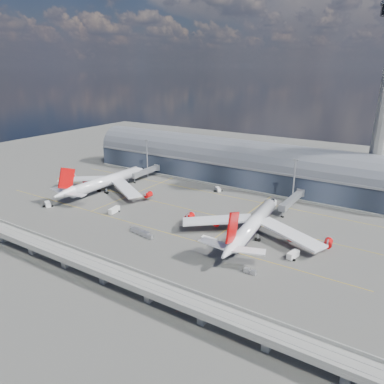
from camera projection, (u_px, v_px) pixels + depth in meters
The scene contains 19 objects.
ground at pixel (156, 219), 184.34m from camera, with size 500.00×500.00×0.00m, color #474744.
taxi_lines at pixel (181, 206), 201.95m from camera, with size 200.00×80.12×0.01m.
terminal at pixel (230, 164), 242.84m from camera, with size 200.00×30.00×28.00m.
guideway at pixel (64, 254), 138.83m from camera, with size 220.00×8.50×7.20m.
floodlight_mast_left at pixel (147, 158), 249.45m from camera, with size 3.00×0.70×25.70m.
floodlight_mast_right at pixel (294, 181), 198.14m from camera, with size 3.00×0.70×25.70m.
airliner_left at pixel (104, 182), 222.56m from camera, with size 67.67×71.04×21.71m.
airliner_right at pixel (252, 225), 163.01m from camera, with size 66.56×69.61×22.08m.
jet_bridge_left at pixel (147, 171), 249.99m from camera, with size 4.40×28.00×7.25m.
jet_bridge_right at pixel (293, 199), 197.01m from camera, with size 4.40×32.00×7.25m.
service_truck_0 at pixel (114, 210), 191.65m from camera, with size 3.18×7.27×2.92m.
service_truck_1 at pixel (48, 204), 199.86m from camera, with size 5.49×4.29×2.89m.
service_truck_2 at pixel (209, 240), 159.15m from camera, with size 6.97×2.24×2.52m.
service_truck_3 at pixel (293, 255), 146.45m from camera, with size 3.53×6.24×2.84m.
service_truck_4 at pixel (272, 204), 200.17m from camera, with size 3.76×6.16×3.33m.
service_truck_5 at pixel (218, 190), 224.48m from camera, with size 5.09×4.92×2.47m.
cargo_train_0 at pixel (140, 232), 168.32m from camera, with size 11.07×2.16×1.83m.
cargo_train_1 at pixel (142, 233), 166.56m from camera, with size 13.93×4.19×1.84m.
cargo_train_2 at pixel (250, 271), 135.76m from camera, with size 5.02×1.88×1.68m.
Camera 1 is at (107.17, -133.64, 71.64)m, focal length 35.00 mm.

